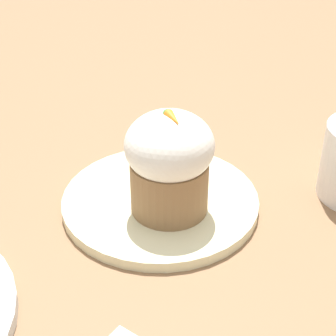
{
  "coord_description": "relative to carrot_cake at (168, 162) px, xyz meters",
  "views": [
    {
      "loc": [
        0.43,
        -0.2,
        0.35
      ],
      "look_at": [
        0.02,
        -0.0,
        0.06
      ],
      "focal_mm": 60.0,
      "sensor_mm": 36.0,
      "label": 1
    }
  ],
  "objects": [
    {
      "name": "spoon",
      "position": [
        -0.02,
        0.01,
        -0.05
      ],
      "size": [
        0.12,
        0.04,
        0.01
      ],
      "color": "silver",
      "rests_on": "dessert_plate"
    },
    {
      "name": "ground_plane",
      "position": [
        -0.02,
        0.0,
        -0.07
      ],
      "size": [
        4.0,
        4.0,
        0.0
      ],
      "primitive_type": "plane",
      "color": "#846042"
    },
    {
      "name": "carrot_cake",
      "position": [
        0.0,
        0.0,
        0.0
      ],
      "size": [
        0.09,
        0.09,
        0.11
      ],
      "color": "olive",
      "rests_on": "dessert_plate"
    },
    {
      "name": "dessert_plate",
      "position": [
        -0.02,
        0.0,
        -0.06
      ],
      "size": [
        0.2,
        0.2,
        0.01
      ],
      "color": "beige",
      "rests_on": "ground_plane"
    }
  ]
}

